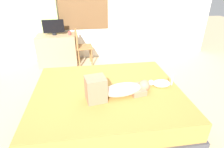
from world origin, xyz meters
TOP-DOWN VIEW (x-y plane):
  - ground_plane at (0.00, 0.00)m, footprint 16.00×16.00m
  - back_wall_with_window at (-0.00, 2.42)m, footprint 6.40×0.14m
  - bed at (0.10, -0.06)m, footprint 2.22×1.87m
  - person_lying at (0.19, -0.25)m, footprint 0.94×0.40m
  - cat at (0.89, -0.12)m, footprint 0.35×0.16m
  - desk at (-0.87, 2.02)m, footprint 0.90×0.56m
  - tv_monitor at (-0.89, 2.02)m, footprint 0.48×0.10m
  - cup at (-0.53, 1.95)m, footprint 0.06×0.06m
  - chair_by_desk at (-0.29, 1.87)m, footprint 0.41×0.41m
  - curtain_left at (-1.02, 2.30)m, footprint 0.44×0.06m

SIDE VIEW (x-z plane):
  - ground_plane at x=0.00m, z-range 0.00..0.00m
  - bed at x=0.10m, z-range 0.00..0.42m
  - desk at x=-0.87m, z-range 0.00..0.74m
  - cat at x=0.89m, z-range 0.39..0.60m
  - chair_by_desk at x=-0.29m, z-range 0.08..0.94m
  - person_lying at x=0.19m, z-range 0.37..0.71m
  - cup at x=-0.53m, z-range 0.74..0.83m
  - tv_monitor at x=-0.89m, z-range 0.75..1.10m
  - curtain_left at x=-1.02m, z-range 0.00..2.55m
  - back_wall_with_window at x=0.00m, z-range 0.00..2.90m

